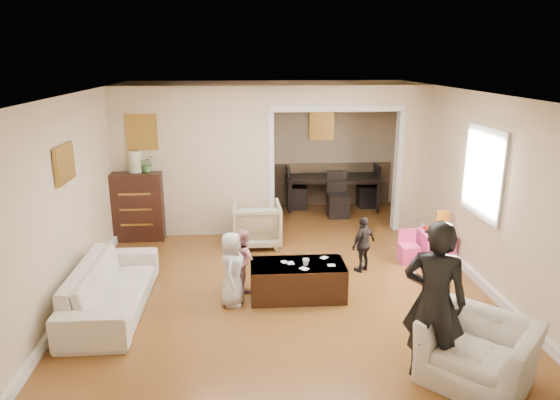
{
  "coord_description": "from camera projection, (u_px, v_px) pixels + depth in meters",
  "views": [
    {
      "loc": [
        -0.52,
        -6.82,
        3.06
      ],
      "look_at": [
        0.0,
        0.2,
        1.05
      ],
      "focal_mm": 32.27,
      "sensor_mm": 36.0,
      "label": 1
    }
  ],
  "objects": [
    {
      "name": "floor",
      "position": [
        281.0,
        272.0,
        7.42
      ],
      "size": [
        7.0,
        7.0,
        0.0
      ],
      "primitive_type": "plane",
      "color": "brown",
      "rests_on": "ground"
    },
    {
      "name": "partition_left",
      "position": [
        194.0,
        162.0,
        8.69
      ],
      "size": [
        2.75,
        0.18,
        2.6
      ],
      "primitive_type": "cube",
      "color": "beige",
      "rests_on": "ground"
    },
    {
      "name": "partition_right",
      "position": [
        412.0,
        159.0,
        8.97
      ],
      "size": [
        0.55,
        0.18,
        2.6
      ],
      "primitive_type": "cube",
      "color": "beige",
      "rests_on": "ground"
    },
    {
      "name": "partition_header",
      "position": [
        337.0,
        95.0,
        8.56
      ],
      "size": [
        2.22,
        0.18,
        0.35
      ],
      "primitive_type": "cube",
      "color": "beige",
      "rests_on": "partition_right"
    },
    {
      "name": "window_pane",
      "position": [
        484.0,
        173.0,
        6.81
      ],
      "size": [
        0.03,
        0.95,
        1.1
      ],
      "primitive_type": "cube",
      "color": "white",
      "rests_on": "ground"
    },
    {
      "name": "framed_art_partition",
      "position": [
        142.0,
        132.0,
        8.38
      ],
      "size": [
        0.45,
        0.03,
        0.55
      ],
      "primitive_type": "cube",
      "color": "brown",
      "rests_on": "partition_left"
    },
    {
      "name": "framed_art_sofa_wall",
      "position": [
        64.0,
        164.0,
        6.16
      ],
      "size": [
        0.03,
        0.55,
        0.4
      ],
      "primitive_type": "cube",
      "color": "brown"
    },
    {
      "name": "framed_art_alcove",
      "position": [
        322.0,
        125.0,
        10.33
      ],
      "size": [
        0.45,
        0.03,
        0.55
      ],
      "primitive_type": "cube",
      "color": "brown"
    },
    {
      "name": "sofa",
      "position": [
        111.0,
        287.0,
        6.25
      ],
      "size": [
        0.82,
        2.09,
        0.61
      ],
      "primitive_type": "imported",
      "rotation": [
        0.0,
        0.0,
        1.57
      ],
      "color": "#EDE5CD",
      "rests_on": "ground"
    },
    {
      "name": "armchair_back",
      "position": [
        257.0,
        224.0,
        8.4
      ],
      "size": [
        0.8,
        0.82,
        0.74
      ],
      "primitive_type": "imported",
      "rotation": [
        0.0,
        0.0,
        3.16
      ],
      "color": "tan",
      "rests_on": "ground"
    },
    {
      "name": "armchair_front",
      "position": [
        478.0,
        352.0,
        4.85
      ],
      "size": [
        1.31,
        1.31,
        0.64
      ],
      "primitive_type": "imported",
      "rotation": [
        0.0,
        0.0,
        -0.78
      ],
      "color": "#EDE5CD",
      "rests_on": "ground"
    },
    {
      "name": "dresser",
      "position": [
        139.0,
        205.0,
        8.67
      ],
      "size": [
        0.86,
        0.48,
        1.18
      ],
      "primitive_type": "cube",
      "color": "black",
      "rests_on": "ground"
    },
    {
      "name": "table_lamp",
      "position": [
        135.0,
        162.0,
        8.46
      ],
      "size": [
        0.22,
        0.22,
        0.36
      ],
      "primitive_type": "cylinder",
      "color": "beige",
      "rests_on": "dresser"
    },
    {
      "name": "potted_plant",
      "position": [
        147.0,
        164.0,
        8.49
      ],
      "size": [
        0.26,
        0.22,
        0.29
      ],
      "primitive_type": "imported",
      "color": "#447A36",
      "rests_on": "dresser"
    },
    {
      "name": "coffee_table",
      "position": [
        298.0,
        280.0,
        6.61
      ],
      "size": [
        1.24,
        0.63,
        0.46
      ],
      "primitive_type": "cube",
      "rotation": [
        0.0,
        0.0,
        -0.01
      ],
      "color": "#321D10",
      "rests_on": "ground"
    },
    {
      "name": "coffee_cup",
      "position": [
        306.0,
        262.0,
        6.5
      ],
      "size": [
        0.09,
        0.09,
        0.09
      ],
      "primitive_type": "imported",
      "rotation": [
        0.0,
        0.0,
        -0.01
      ],
      "color": "silver",
      "rests_on": "coffee_table"
    },
    {
      "name": "play_table",
      "position": [
        435.0,
        245.0,
        7.84
      ],
      "size": [
        0.48,
        0.48,
        0.45
      ],
      "primitive_type": "cube",
      "rotation": [
        0.0,
        0.0,
        0.02
      ],
      "color": "#F941A1",
      "rests_on": "ground"
    },
    {
      "name": "cereal_box",
      "position": [
        442.0,
        220.0,
        7.84
      ],
      "size": [
        0.2,
        0.07,
        0.3
      ],
      "primitive_type": "cube",
      "rotation": [
        0.0,
        0.0,
        0.02
      ],
      "color": "yellow",
      "rests_on": "play_table"
    },
    {
      "name": "cyan_cup",
      "position": [
        432.0,
        230.0,
        7.72
      ],
      "size": [
        0.08,
        0.08,
        0.08
      ],
      "primitive_type": "cylinder",
      "color": "teal",
      "rests_on": "play_table"
    },
    {
      "name": "toy_block",
      "position": [
        426.0,
        228.0,
        7.88
      ],
      "size": [
        0.1,
        0.08,
        0.05
      ],
      "primitive_type": "cube",
      "rotation": [
        0.0,
        0.0,
        0.37
      ],
      "color": "red",
      "rests_on": "play_table"
    },
    {
      "name": "play_bowl",
      "position": [
        443.0,
        233.0,
        7.66
      ],
      "size": [
        0.22,
        0.22,
        0.05
      ],
      "primitive_type": "imported",
      "rotation": [
        0.0,
        0.0,
        0.02
      ],
      "color": "silver",
      "rests_on": "play_table"
    },
    {
      "name": "dining_table",
      "position": [
        332.0,
        191.0,
        10.52
      ],
      "size": [
        2.06,
        1.26,
        0.7
      ],
      "primitive_type": "imported",
      "rotation": [
        0.0,
        0.0,
        -0.08
      ],
      "color": "black",
      "rests_on": "ground"
    },
    {
      "name": "adult_person",
      "position": [
        434.0,
        301.0,
        4.79
      ],
      "size": [
        0.71,
        0.61,
        1.63
      ],
      "primitive_type": "imported",
      "rotation": [
        0.0,
        0.0,
        2.7
      ],
      "color": "black",
      "rests_on": "ground"
    },
    {
      "name": "child_kneel_a",
      "position": [
        232.0,
        269.0,
        6.34
      ],
      "size": [
        0.39,
        0.52,
        0.97
      ],
      "primitive_type": "imported",
      "rotation": [
        0.0,
        0.0,
        1.39
      ],
      "color": "silver",
      "rests_on": "ground"
    },
    {
      "name": "child_kneel_b",
      "position": [
        244.0,
        259.0,
        6.8
      ],
      "size": [
        0.44,
        0.5,
        0.85
      ],
      "primitive_type": "imported",
      "rotation": [
        0.0,
        0.0,
        1.91
      ],
      "color": "#D18288",
      "rests_on": "ground"
    },
    {
      "name": "child_toddler",
      "position": [
        363.0,
        244.0,
        7.36
      ],
      "size": [
        0.51,
        0.47,
        0.84
      ],
      "primitive_type": "imported",
      "rotation": [
        0.0,
        0.0,
        -2.45
      ],
      "color": "black",
      "rests_on": "ground"
    },
    {
      "name": "craft_papers",
      "position": [
        307.0,
        263.0,
        6.56
      ],
      "size": [
        0.7,
        0.47,
        0.0
      ],
      "color": "white",
      "rests_on": "coffee_table"
    }
  ]
}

